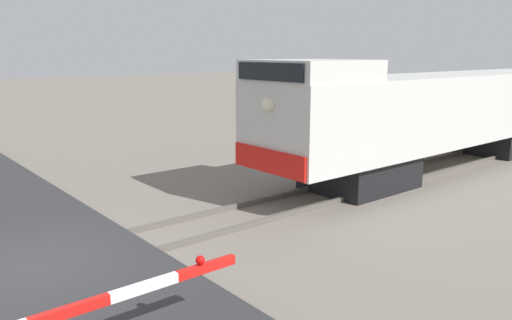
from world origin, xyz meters
TOP-DOWN VIEW (x-y plane):
  - ground_plane at (0.00, 0.00)m, footprint 160.00×160.00m
  - rail_track_left at (-0.72, 0.00)m, footprint 0.08×80.00m
  - rail_track_right at (0.72, 0.00)m, footprint 0.08×80.00m
  - road_surface at (0.00, 0.00)m, footprint 36.00×4.67m
  - locomotive at (0.00, 14.40)m, footprint 2.96×17.17m

SIDE VIEW (x-z plane):
  - ground_plane at x=0.00m, z-range 0.00..0.00m
  - rail_track_left at x=-0.72m, z-range 0.00..0.15m
  - rail_track_right at x=0.72m, z-range 0.00..0.15m
  - road_surface at x=0.00m, z-range 0.00..0.16m
  - locomotive at x=0.00m, z-range 0.08..4.13m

